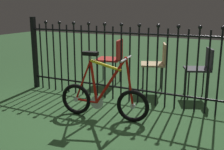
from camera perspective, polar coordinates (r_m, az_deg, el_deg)
The scene contains 6 objects.
ground_plane at distance 3.72m, azimuth -1.21°, elevation -9.15°, with size 20.00×20.00×0.00m, color #2A4E28.
iron_fence at distance 4.27m, azimuth 3.24°, elevation 2.78°, with size 3.80×0.07×1.26m.
bicycle at distance 3.71m, azimuth -1.78°, elevation -4.47°, with size 1.22×0.40×0.88m.
chair_red at distance 5.31m, azimuth 0.23°, elevation 3.74°, with size 0.51×0.50×0.84m.
chair_charcoal at distance 4.76m, azimuth 17.64°, elevation 1.64°, with size 0.50×0.50×0.79m.
chair_tan at distance 4.90m, azimuth 9.09°, elevation 2.71°, with size 0.51×0.51×0.83m.
Camera 1 is at (1.59, -3.03, 1.45)m, focal length 45.36 mm.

